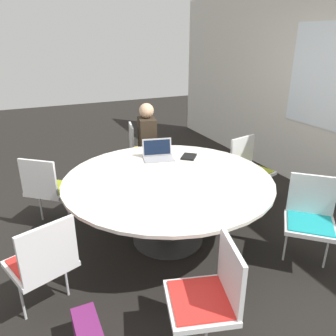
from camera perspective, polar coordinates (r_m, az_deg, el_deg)
name	(u,v)px	position (r m, az deg, el deg)	size (l,w,h in m)	color
ground_plane	(168,238)	(3.61, 0.00, -12.17)	(16.00, 16.00, 0.00)	black
conference_table	(168,187)	(3.30, 0.00, -3.42)	(2.07, 2.07, 0.72)	#333333
chair_0	(141,147)	(4.86, -4.80, 3.59)	(0.52, 0.51, 0.84)	silver
chair_1	(47,186)	(3.84, -20.29, -2.90)	(0.60, 0.61, 0.84)	silver
chair_2	(43,259)	(2.67, -20.89, -14.65)	(0.54, 0.56, 0.84)	silver
chair_3	(210,292)	(2.27, 7.38, -20.64)	(0.54, 0.52, 0.84)	silver
chair_4	(310,215)	(3.31, 23.56, -7.49)	(0.61, 0.61, 0.84)	silver
chair_5	(249,165)	(4.29, 13.90, 0.45)	(0.51, 0.52, 0.84)	silver
person_0	(148,139)	(4.58, -3.47, 5.08)	(0.40, 0.31, 1.19)	#2D2319
laptop	(158,154)	(3.75, -1.75, 2.50)	(0.31, 0.38, 0.21)	#99999E
spiral_notebook	(189,157)	(3.79, 3.65, 1.99)	(0.26, 0.25, 0.02)	black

